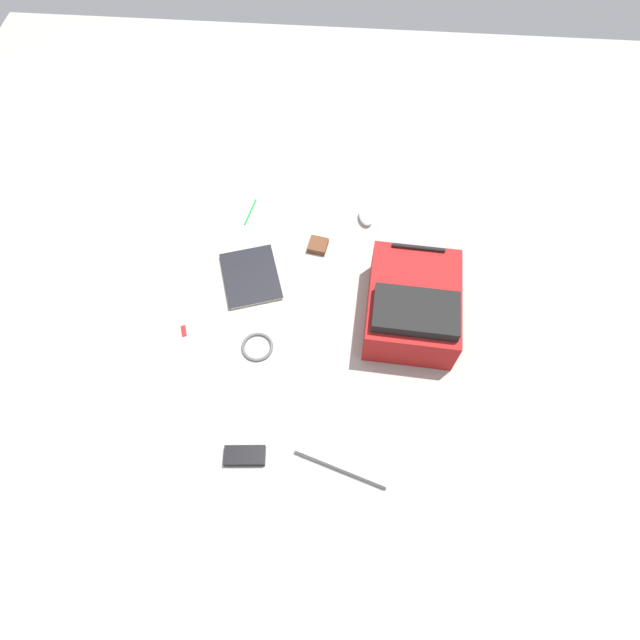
# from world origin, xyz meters

# --- Properties ---
(ground_plane) EXTENTS (3.90, 3.90, 0.00)m
(ground_plane) POSITION_xyz_m (0.00, 0.00, 0.00)
(ground_plane) COLOR gray
(backpack) EXTENTS (0.36, 0.44, 0.23)m
(backpack) POSITION_xyz_m (0.35, 0.09, 0.10)
(backpack) COLOR maroon
(backpack) RESTS_ON ground_plane
(laptop) EXTENTS (0.39, 0.35, 0.03)m
(laptop) POSITION_xyz_m (0.16, -0.39, 0.02)
(laptop) COLOR #929296
(laptop) RESTS_ON ground_plane
(book_comic) EXTENTS (0.29, 0.32, 0.02)m
(book_comic) POSITION_xyz_m (-0.29, 0.23, 0.01)
(book_comic) COLOR silver
(book_comic) RESTS_ON ground_plane
(computer_mouse) EXTENTS (0.08, 0.11, 0.04)m
(computer_mouse) POSITION_xyz_m (0.17, 0.57, 0.02)
(computer_mouse) COLOR silver
(computer_mouse) RESTS_ON ground_plane
(cable_coil) EXTENTS (0.12, 0.12, 0.01)m
(cable_coil) POSITION_xyz_m (-0.22, -0.09, 0.01)
(cable_coil) COLOR #4C4C51
(cable_coil) RESTS_ON ground_plane
(power_brick) EXTENTS (0.14, 0.08, 0.03)m
(power_brick) POSITION_xyz_m (-0.21, -0.50, 0.02)
(power_brick) COLOR black
(power_brick) RESTS_ON ground_plane
(pen_black) EXTENTS (0.04, 0.15, 0.01)m
(pen_black) POSITION_xyz_m (-0.34, 0.57, 0.00)
(pen_black) COLOR #198C33
(pen_black) RESTS_ON ground_plane
(earbud_pouch) EXTENTS (0.09, 0.09, 0.03)m
(earbud_pouch) POSITION_xyz_m (-0.03, 0.40, 0.01)
(earbud_pouch) COLOR #59331E
(earbud_pouch) RESTS_ON ground_plane
(usb_stick) EXTENTS (0.03, 0.05, 0.01)m
(usb_stick) POSITION_xyz_m (-0.51, -0.04, 0.00)
(usb_stick) COLOR #B21919
(usb_stick) RESTS_ON ground_plane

